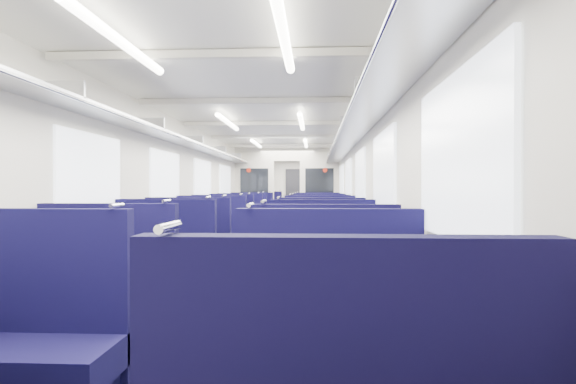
% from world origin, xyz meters
% --- Properties ---
extents(floor, '(2.80, 18.00, 0.01)m').
position_xyz_m(floor, '(0.00, 0.00, 0.00)').
color(floor, black).
rests_on(floor, ground).
extents(ceiling, '(2.80, 18.00, 0.01)m').
position_xyz_m(ceiling, '(0.00, 0.00, 2.35)').
color(ceiling, white).
rests_on(ceiling, wall_left).
extents(wall_left, '(0.02, 18.00, 2.35)m').
position_xyz_m(wall_left, '(-1.40, 0.00, 1.18)').
color(wall_left, beige).
rests_on(wall_left, floor).
extents(dado_left, '(0.03, 17.90, 0.70)m').
position_xyz_m(dado_left, '(-1.39, 0.00, 0.35)').
color(dado_left, black).
rests_on(dado_left, floor).
extents(wall_right, '(0.02, 18.00, 2.35)m').
position_xyz_m(wall_right, '(1.40, 0.00, 1.18)').
color(wall_right, beige).
rests_on(wall_right, floor).
extents(dado_right, '(0.03, 17.90, 0.70)m').
position_xyz_m(dado_right, '(1.39, 0.00, 0.35)').
color(dado_right, black).
rests_on(dado_right, floor).
extents(wall_far, '(2.80, 0.02, 2.35)m').
position_xyz_m(wall_far, '(0.00, 9.00, 1.18)').
color(wall_far, beige).
rests_on(wall_far, floor).
extents(luggage_rack_left, '(0.36, 17.40, 0.18)m').
position_xyz_m(luggage_rack_left, '(-1.21, 0.00, 1.97)').
color(luggage_rack_left, '#B2B5BA').
rests_on(luggage_rack_left, wall_left).
extents(luggage_rack_right, '(0.36, 17.40, 0.18)m').
position_xyz_m(luggage_rack_right, '(1.21, 0.00, 1.97)').
color(luggage_rack_right, '#B2B5BA').
rests_on(luggage_rack_right, wall_right).
extents(windows, '(2.78, 15.60, 0.75)m').
position_xyz_m(windows, '(0.00, -0.46, 1.42)').
color(windows, white).
rests_on(windows, wall_left).
extents(ceiling_fittings, '(2.70, 16.06, 0.11)m').
position_xyz_m(ceiling_fittings, '(0.00, -0.26, 2.29)').
color(ceiling_fittings, beige).
rests_on(ceiling_fittings, ceiling).
extents(end_door, '(0.75, 0.06, 2.00)m').
position_xyz_m(end_door, '(0.00, 8.94, 1.00)').
color(end_door, black).
rests_on(end_door, floor).
extents(bulkhead, '(2.80, 0.10, 2.35)m').
position_xyz_m(bulkhead, '(-0.00, 3.26, 1.23)').
color(bulkhead, beige).
rests_on(bulkhead, floor).
extents(seat_2, '(1.07, 0.59, 1.19)m').
position_xyz_m(seat_2, '(-0.83, -7.15, 0.37)').
color(seat_2, '#0D0A34').
rests_on(seat_2, floor).
extents(seat_3, '(1.07, 0.59, 1.19)m').
position_xyz_m(seat_3, '(0.83, -7.05, 0.37)').
color(seat_3, '#0D0A34').
rests_on(seat_3, floor).
extents(seat_4, '(1.07, 0.59, 1.19)m').
position_xyz_m(seat_4, '(-0.83, -5.93, 0.37)').
color(seat_4, '#0D0A34').
rests_on(seat_4, floor).
extents(seat_5, '(1.07, 0.59, 1.19)m').
position_xyz_m(seat_5, '(0.83, -6.02, 0.37)').
color(seat_5, '#0D0A34').
rests_on(seat_5, floor).
extents(seat_6, '(1.07, 0.59, 1.19)m').
position_xyz_m(seat_6, '(-0.83, -4.79, 0.37)').
color(seat_6, '#0D0A34').
rests_on(seat_6, floor).
extents(seat_7, '(1.07, 0.59, 1.19)m').
position_xyz_m(seat_7, '(0.83, -4.88, 0.37)').
color(seat_7, '#0D0A34').
rests_on(seat_7, floor).
extents(seat_8, '(1.07, 0.59, 1.19)m').
position_xyz_m(seat_8, '(-0.83, -3.60, 0.37)').
color(seat_8, '#0D0A34').
rests_on(seat_8, floor).
extents(seat_9, '(1.07, 0.59, 1.19)m').
position_xyz_m(seat_9, '(0.83, -3.65, 0.37)').
color(seat_9, '#0D0A34').
rests_on(seat_9, floor).
extents(seat_10, '(1.07, 0.59, 1.19)m').
position_xyz_m(seat_10, '(-0.83, -2.53, 0.37)').
color(seat_10, '#0D0A34').
rests_on(seat_10, floor).
extents(seat_11, '(1.07, 0.59, 1.19)m').
position_xyz_m(seat_11, '(0.83, -2.48, 0.37)').
color(seat_11, '#0D0A34').
rests_on(seat_11, floor).
extents(seat_12, '(1.07, 0.59, 1.19)m').
position_xyz_m(seat_12, '(-0.83, -1.33, 0.37)').
color(seat_12, '#0D0A34').
rests_on(seat_12, floor).
extents(seat_13, '(1.07, 0.59, 1.19)m').
position_xyz_m(seat_13, '(0.83, -1.32, 0.37)').
color(seat_13, '#0D0A34').
rests_on(seat_13, floor).
extents(seat_14, '(1.07, 0.59, 1.19)m').
position_xyz_m(seat_14, '(-0.83, -0.23, 0.37)').
color(seat_14, '#0D0A34').
rests_on(seat_14, floor).
extents(seat_15, '(1.07, 0.59, 1.19)m').
position_xyz_m(seat_15, '(0.83, -0.34, 0.37)').
color(seat_15, '#0D0A34').
rests_on(seat_15, floor).
extents(seat_16, '(1.07, 0.59, 1.19)m').
position_xyz_m(seat_16, '(-0.83, 0.91, 0.37)').
color(seat_16, '#0D0A34').
rests_on(seat_16, floor).
extents(seat_17, '(1.07, 0.59, 1.19)m').
position_xyz_m(seat_17, '(0.83, 0.90, 0.37)').
color(seat_17, '#0D0A34').
rests_on(seat_17, floor).
extents(seat_18, '(1.07, 0.59, 1.19)m').
position_xyz_m(seat_18, '(-0.83, 2.20, 0.37)').
color(seat_18, '#0D0A34').
rests_on(seat_18, floor).
extents(seat_19, '(1.07, 0.59, 1.19)m').
position_xyz_m(seat_19, '(0.83, 2.04, 0.37)').
color(seat_19, '#0D0A34').
rests_on(seat_19, floor).
extents(seat_20, '(1.07, 0.59, 1.19)m').
position_xyz_m(seat_20, '(-0.83, 4.17, 0.37)').
color(seat_20, '#0D0A34').
rests_on(seat_20, floor).
extents(seat_21, '(1.07, 0.59, 1.19)m').
position_xyz_m(seat_21, '(0.83, 4.24, 0.37)').
color(seat_21, '#0D0A34').
rests_on(seat_21, floor).
extents(seat_22, '(1.07, 0.59, 1.19)m').
position_xyz_m(seat_22, '(-0.83, 5.40, 0.37)').
color(seat_22, '#0D0A34').
rests_on(seat_22, floor).
extents(seat_23, '(1.07, 0.59, 1.19)m').
position_xyz_m(seat_23, '(0.83, 5.31, 0.37)').
color(seat_23, '#0D0A34').
rests_on(seat_23, floor).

